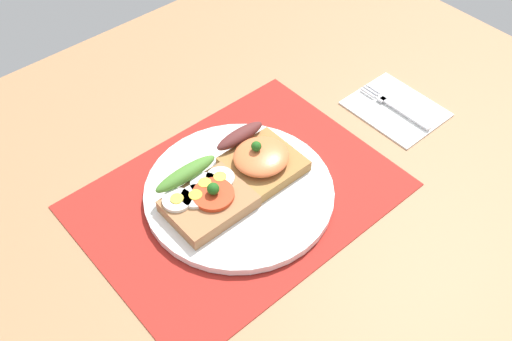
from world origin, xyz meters
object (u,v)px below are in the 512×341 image
(sandwich_salmon, at_px, (260,158))
(fork, at_px, (393,105))
(plate, at_px, (239,192))
(sandwich_egg_tomato, at_px, (204,196))
(napkin, at_px, (396,108))

(sandwich_salmon, bearing_deg, fork, -8.05)
(plate, bearing_deg, sandwich_egg_tomato, 168.32)
(plate, xyz_separation_m, sandwich_salmon, (0.05, 0.01, 0.02))
(sandwich_egg_tomato, height_order, fork, sandwich_egg_tomato)
(napkin, height_order, fork, fork)
(sandwich_egg_tomato, distance_m, fork, 0.34)
(sandwich_salmon, bearing_deg, plate, -165.38)
(napkin, relative_size, fork, 1.05)
(sandwich_salmon, distance_m, napkin, 0.25)
(napkin, bearing_deg, plate, 174.97)
(napkin, bearing_deg, sandwich_salmon, 171.12)
(sandwich_salmon, height_order, napkin, sandwich_salmon)
(sandwich_egg_tomato, xyz_separation_m, fork, (0.34, -0.03, -0.02))
(plate, relative_size, sandwich_egg_tomato, 2.37)
(napkin, distance_m, fork, 0.01)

